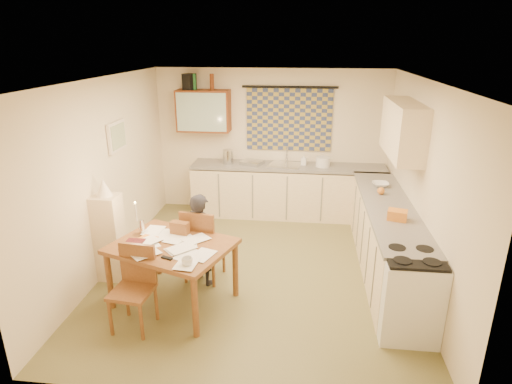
# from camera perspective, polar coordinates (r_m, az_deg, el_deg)

# --- Properties ---
(floor) EXTENTS (4.00, 4.50, 0.02)m
(floor) POSITION_cam_1_polar(r_m,az_deg,el_deg) (5.90, 0.14, -10.33)
(floor) COLOR brown
(floor) RESTS_ON ground
(ceiling) EXTENTS (4.00, 4.50, 0.02)m
(ceiling) POSITION_cam_1_polar(r_m,az_deg,el_deg) (5.13, 0.16, 14.87)
(ceiling) COLOR white
(ceiling) RESTS_ON floor
(wall_back) EXTENTS (4.00, 0.02, 2.50)m
(wall_back) POSITION_cam_1_polar(r_m,az_deg,el_deg) (7.55, 2.07, 6.71)
(wall_back) COLOR beige
(wall_back) RESTS_ON floor
(wall_front) EXTENTS (4.00, 0.02, 2.50)m
(wall_front) POSITION_cam_1_polar(r_m,az_deg,el_deg) (3.33, -4.25, -10.78)
(wall_front) COLOR beige
(wall_front) RESTS_ON floor
(wall_left) EXTENTS (0.02, 4.50, 2.50)m
(wall_left) POSITION_cam_1_polar(r_m,az_deg,el_deg) (5.94, -19.51, 1.98)
(wall_left) COLOR beige
(wall_left) RESTS_ON floor
(wall_right) EXTENTS (0.02, 4.50, 2.50)m
(wall_right) POSITION_cam_1_polar(r_m,az_deg,el_deg) (5.54, 21.27, 0.54)
(wall_right) COLOR beige
(wall_right) RESTS_ON floor
(window_blind) EXTENTS (1.45, 0.03, 1.05)m
(window_blind) POSITION_cam_1_polar(r_m,az_deg,el_deg) (7.42, 4.43, 9.58)
(window_blind) COLOR navy
(window_blind) RESTS_ON wall_back
(curtain_rod) EXTENTS (1.60, 0.04, 0.04)m
(curtain_rod) POSITION_cam_1_polar(r_m,az_deg,el_deg) (7.32, 4.53, 13.79)
(curtain_rod) COLOR black
(curtain_rod) RESTS_ON wall_back
(wall_cabinet) EXTENTS (0.90, 0.34, 0.70)m
(wall_cabinet) POSITION_cam_1_polar(r_m,az_deg,el_deg) (7.45, -7.00, 10.70)
(wall_cabinet) COLOR #5B260D
(wall_cabinet) RESTS_ON wall_back
(wall_cabinet_glass) EXTENTS (0.84, 0.02, 0.64)m
(wall_cabinet_glass) POSITION_cam_1_polar(r_m,az_deg,el_deg) (7.29, -7.31, 10.49)
(wall_cabinet_glass) COLOR #99B2A5
(wall_cabinet_glass) RESTS_ON wall_back
(upper_cabinet_right) EXTENTS (0.34, 1.30, 0.70)m
(upper_cabinet_right) POSITION_cam_1_polar(r_m,az_deg,el_deg) (5.87, 19.01, 7.91)
(upper_cabinet_right) COLOR beige
(upper_cabinet_right) RESTS_ON wall_right
(framed_print) EXTENTS (0.04, 0.50, 0.40)m
(framed_print) POSITION_cam_1_polar(r_m,az_deg,el_deg) (6.16, -18.07, 7.09)
(framed_print) COLOR white
(framed_print) RESTS_ON wall_left
(print_canvas) EXTENTS (0.01, 0.42, 0.32)m
(print_canvas) POSITION_cam_1_polar(r_m,az_deg,el_deg) (6.15, -17.86, 7.10)
(print_canvas) COLOR beige
(print_canvas) RESTS_ON wall_left
(counter_back) EXTENTS (3.30, 0.62, 0.92)m
(counter_back) POSITION_cam_1_polar(r_m,az_deg,el_deg) (7.46, 4.23, 0.11)
(counter_back) COLOR beige
(counter_back) RESTS_ON floor
(counter_right) EXTENTS (0.62, 2.95, 0.92)m
(counter_right) POSITION_cam_1_polar(r_m,az_deg,el_deg) (5.98, 16.91, -5.82)
(counter_right) COLOR beige
(counter_right) RESTS_ON floor
(stove) EXTENTS (0.59, 0.59, 0.92)m
(stove) POSITION_cam_1_polar(r_m,az_deg,el_deg) (4.80, 19.66, -12.76)
(stove) COLOR white
(stove) RESTS_ON floor
(sink) EXTENTS (0.64, 0.56, 0.10)m
(sink) POSITION_cam_1_polar(r_m,az_deg,el_deg) (7.33, 3.92, 3.28)
(sink) COLOR silver
(sink) RESTS_ON counter_back
(tap) EXTENTS (0.04, 0.04, 0.28)m
(tap) POSITION_cam_1_polar(r_m,az_deg,el_deg) (7.46, 4.15, 4.99)
(tap) COLOR silver
(tap) RESTS_ON counter_back
(dish_rack) EXTENTS (0.43, 0.40, 0.06)m
(dish_rack) POSITION_cam_1_polar(r_m,az_deg,el_deg) (7.36, -0.53, 3.96)
(dish_rack) COLOR silver
(dish_rack) RESTS_ON counter_back
(kettle) EXTENTS (0.22, 0.22, 0.24)m
(kettle) POSITION_cam_1_polar(r_m,az_deg,el_deg) (7.39, -3.74, 4.72)
(kettle) COLOR silver
(kettle) RESTS_ON counter_back
(mixing_bowl) EXTENTS (0.32, 0.32, 0.16)m
(mixing_bowl) POSITION_cam_1_polar(r_m,az_deg,el_deg) (7.30, 8.91, 4.00)
(mixing_bowl) COLOR white
(mixing_bowl) RESTS_ON counter_back
(soap_bottle) EXTENTS (0.12, 0.13, 0.19)m
(soap_bottle) POSITION_cam_1_polar(r_m,az_deg,el_deg) (7.34, 6.43, 4.31)
(soap_bottle) COLOR white
(soap_bottle) RESTS_ON counter_back
(bowl) EXTENTS (0.26, 0.26, 0.06)m
(bowl) POSITION_cam_1_polar(r_m,az_deg,el_deg) (6.49, 16.26, 0.98)
(bowl) COLOR white
(bowl) RESTS_ON counter_right
(orange_bag) EXTENTS (0.26, 0.21, 0.12)m
(orange_bag) POSITION_cam_1_polar(r_m,az_deg,el_deg) (5.33, 18.32, -2.93)
(orange_bag) COLOR orange
(orange_bag) RESTS_ON counter_right
(fruit_orange) EXTENTS (0.10, 0.10, 0.10)m
(fruit_orange) POSITION_cam_1_polar(r_m,az_deg,el_deg) (6.14, 16.32, 0.14)
(fruit_orange) COLOR orange
(fruit_orange) RESTS_ON counter_right
(speaker) EXTENTS (0.22, 0.24, 0.26)m
(speaker) POSITION_cam_1_polar(r_m,az_deg,el_deg) (7.45, -8.88, 14.34)
(speaker) COLOR black
(speaker) RESTS_ON wall_cabinet
(bottle_green) EXTENTS (0.08, 0.08, 0.26)m
(bottle_green) POSITION_cam_1_polar(r_m,az_deg,el_deg) (7.43, -8.26, 14.36)
(bottle_green) COLOR #195926
(bottle_green) RESTS_ON wall_cabinet
(bottle_brown) EXTENTS (0.07, 0.07, 0.26)m
(bottle_brown) POSITION_cam_1_polar(r_m,az_deg,el_deg) (7.36, -5.90, 14.40)
(bottle_brown) COLOR #5B260D
(bottle_brown) RESTS_ON wall_cabinet
(dining_table) EXTENTS (1.54, 1.35, 0.75)m
(dining_table) POSITION_cam_1_polar(r_m,az_deg,el_deg) (5.15, -10.90, -10.54)
(dining_table) COLOR brown
(dining_table) RESTS_ON floor
(chair_far) EXTENTS (0.51, 0.51, 0.98)m
(chair_far) POSITION_cam_1_polar(r_m,az_deg,el_deg) (5.59, -6.93, -8.59)
(chair_far) COLOR brown
(chair_far) RESTS_ON floor
(chair_near) EXTENTS (0.45, 0.45, 0.91)m
(chair_near) POSITION_cam_1_polar(r_m,az_deg,el_deg) (4.89, -15.94, -14.11)
(chair_near) COLOR brown
(chair_near) RESTS_ON floor
(person) EXTENTS (0.69, 0.67, 1.19)m
(person) POSITION_cam_1_polar(r_m,az_deg,el_deg) (5.39, -7.33, -6.26)
(person) COLOR black
(person) RESTS_ON floor
(shelf_stand) EXTENTS (0.32, 0.30, 1.13)m
(shelf_stand) POSITION_cam_1_polar(r_m,az_deg,el_deg) (5.77, -18.92, -5.78)
(shelf_stand) COLOR beige
(shelf_stand) RESTS_ON floor
(lampshade) EXTENTS (0.20, 0.20, 0.22)m
(lampshade) POSITION_cam_1_polar(r_m,az_deg,el_deg) (5.52, -19.68, 0.58)
(lampshade) COLOR white
(lampshade) RESTS_ON shelf_stand
(letter_rack) EXTENTS (0.24, 0.14, 0.16)m
(letter_rack) POSITION_cam_1_polar(r_m,az_deg,el_deg) (5.16, -10.13, -4.78)
(letter_rack) COLOR brown
(letter_rack) RESTS_ON dining_table
(mug) EXTENTS (0.21, 0.21, 0.09)m
(mug) POSITION_cam_1_polar(r_m,az_deg,el_deg) (4.48, -9.15, -9.15)
(mug) COLOR white
(mug) RESTS_ON dining_table
(magazine) EXTENTS (0.22, 0.29, 0.03)m
(magazine) POSITION_cam_1_polar(r_m,az_deg,el_deg) (5.07, -17.26, -6.66)
(magazine) COLOR maroon
(magazine) RESTS_ON dining_table
(book) EXTENTS (0.36, 0.39, 0.02)m
(book) POSITION_cam_1_polar(r_m,az_deg,el_deg) (5.16, -15.50, -6.07)
(book) COLOR orange
(book) RESTS_ON dining_table
(orange_box) EXTENTS (0.12, 0.09, 0.04)m
(orange_box) POSITION_cam_1_polar(r_m,az_deg,el_deg) (4.95, -15.84, -7.15)
(orange_box) COLOR orange
(orange_box) RESTS_ON dining_table
(eyeglasses) EXTENTS (0.14, 0.09, 0.02)m
(eyeglasses) POSITION_cam_1_polar(r_m,az_deg,el_deg) (4.67, -11.80, -8.60)
(eyeglasses) COLOR black
(eyeglasses) RESTS_ON dining_table
(candle_holder) EXTENTS (0.08, 0.08, 0.18)m
(candle_holder) POSITION_cam_1_polar(r_m,az_deg,el_deg) (5.28, -15.00, -4.49)
(candle_holder) COLOR silver
(candle_holder) RESTS_ON dining_table
(candle) EXTENTS (0.03, 0.03, 0.22)m
(candle) POSITION_cam_1_polar(r_m,az_deg,el_deg) (5.17, -15.73, -2.64)
(candle) COLOR white
(candle) RESTS_ON dining_table
(candle_flame) EXTENTS (0.02, 0.02, 0.02)m
(candle_flame) POSITION_cam_1_polar(r_m,az_deg,el_deg) (5.13, -15.84, -1.37)
(candle_flame) COLOR #FFCC66
(candle_flame) RESTS_ON dining_table
(papers) EXTENTS (1.02, 1.05, 0.02)m
(papers) POSITION_cam_1_polar(r_m,az_deg,el_deg) (4.93, -10.91, -6.93)
(papers) COLOR white
(papers) RESTS_ON dining_table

